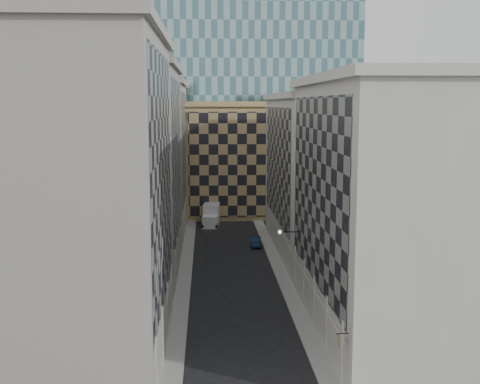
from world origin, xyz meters
name	(u,v)px	position (x,y,z in m)	size (l,w,h in m)	color
sidewalk_west	(184,277)	(-5.25, 30.00, 0.07)	(1.50, 100.00, 0.15)	gray
sidewalk_east	(282,276)	(5.25, 30.00, 0.07)	(1.50, 100.00, 0.15)	gray
bldg_left_a	(95,196)	(-10.88, 11.00, 11.82)	(10.80, 22.80, 23.70)	#A59F94
bldg_left_b	(132,170)	(-10.88, 33.00, 11.32)	(10.80, 22.80, 22.70)	gray
bldg_left_c	(151,157)	(-10.88, 55.00, 10.83)	(10.80, 22.80, 21.70)	#A59F94
bldg_right_a	(376,205)	(10.88, 15.00, 10.32)	(10.80, 26.80, 20.70)	beige
bldg_right_b	(316,173)	(10.89, 42.00, 9.85)	(10.80, 28.80, 19.70)	beige
tan_block	(235,158)	(2.00, 67.90, 9.44)	(16.80, 14.80, 18.80)	tan
church_tower	(221,58)	(0.00, 82.00, 26.95)	(7.20, 7.20, 51.50)	#2F2924
flagpoles_left	(160,265)	(-5.90, 6.00, 8.00)	(0.10, 6.33, 2.33)	gray
bracket_lamp	(282,232)	(4.38, 24.00, 6.20)	(1.98, 0.36, 0.36)	black
box_truck	(211,216)	(-2.16, 58.16, 1.39)	(2.86, 5.99, 3.19)	silver
dark_car	(255,242)	(3.50, 43.96, 0.62)	(1.31, 3.77, 1.24)	#0F1D39
shop_sign	(340,340)	(5.42, 3.00, 3.83)	(0.86, 0.76, 0.84)	black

